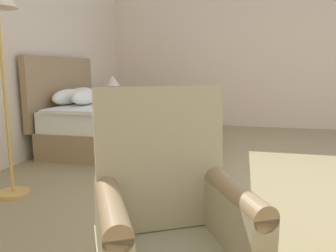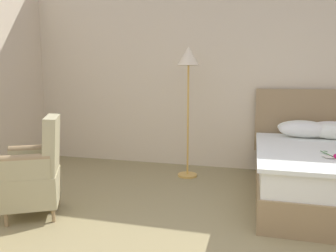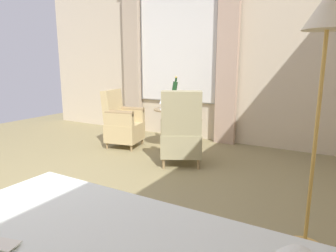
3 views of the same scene
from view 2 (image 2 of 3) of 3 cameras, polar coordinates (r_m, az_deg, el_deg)
wall_headboard_side at (r=5.21m, az=11.92°, el=9.92°), size 6.92×0.12×3.15m
bed at (r=4.30m, az=25.93°, el=-6.89°), size 1.66×2.17×1.26m
floor_lamp_brass at (r=4.63m, az=3.57°, el=9.89°), size 0.32×0.32×1.85m
armchair_by_window at (r=3.70m, az=-21.91°, el=-7.60°), size 0.73×0.73×1.05m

